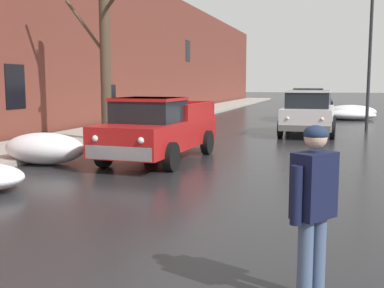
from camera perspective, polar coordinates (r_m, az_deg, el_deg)
name	(u,v)px	position (r m, az deg, el deg)	size (l,w,h in m)	color
left_sidewalk_slab	(132,126)	(23.27, -7.16, 2.17)	(3.03, 80.00, 0.15)	#A8A399
brick_townhouse_facade	(92,42)	(24.13, -11.80, 11.75)	(0.63, 80.00, 8.13)	brown
snow_bank_along_left_kerb	(350,112)	(30.21, 18.27, 3.65)	(2.90, 1.37, 0.81)	white
snow_bank_mid_block_left	(192,117)	(25.83, -0.02, 3.21)	(1.73, 1.39, 0.58)	white
snow_bank_near_corner_right	(349,115)	(29.01, 18.15, 3.31)	(2.95, 1.50, 0.58)	white
snow_bank_along_right_kerb	(44,149)	(13.30, -17.13, -0.54)	(2.25, 1.33, 0.83)	white
bare_tree_second_along_sidewalk	(104,42)	(17.04, -10.40, 11.87)	(3.20, 1.39, 6.76)	#4C3D2D
pickup_truck_red_approaching_near_lane	(158,129)	(13.22, -4.06, 1.79)	(2.21, 5.09, 1.76)	red
suv_white_parked_kerbside_close	(309,111)	(20.39, 13.71, 3.87)	(2.17, 4.63, 1.82)	silver
suv_black_parked_kerbside_mid	(308,103)	(28.01, 13.57, 4.77)	(2.20, 4.67, 1.82)	black
sedan_green_parked_far_down_block	(311,103)	(34.08, 14.01, 4.80)	(2.09, 4.38, 1.42)	#1E5633
sedan_darkblue_queued_behind_truck	(320,100)	(39.60, 14.98, 5.09)	(1.99, 4.33, 1.42)	navy
pedestrian_with_coffee	(314,200)	(4.80, 14.24, -6.46)	(0.45, 0.58, 1.76)	slate
street_lamp_post	(370,52)	(22.59, 20.39, 10.17)	(0.44, 0.24, 6.17)	#28282D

